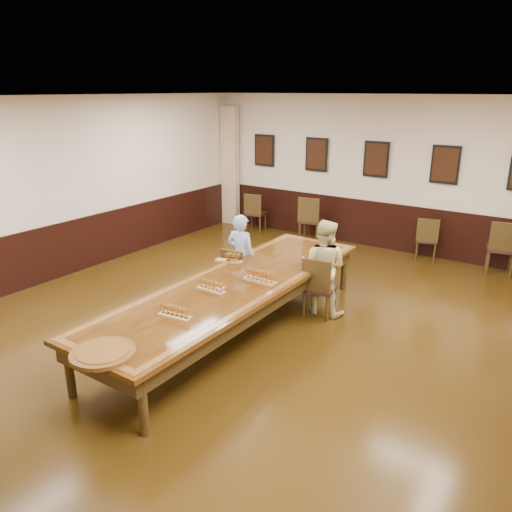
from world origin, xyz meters
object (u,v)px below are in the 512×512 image
Objects in this scene: spare_chair_b at (311,219)px; carved_platter at (103,353)px; spare_chair_a at (256,212)px; spare_chair_c at (427,238)px; person_man at (241,256)px; conference_table at (236,292)px; person_woman at (323,267)px; spare_chair_d at (501,247)px; chair_man at (238,273)px; chair_woman at (320,286)px.

spare_chair_b is 7.04m from carved_platter.
spare_chair_a is 4.07m from spare_chair_c.
conference_table is (0.70, -1.09, -0.09)m from person_man.
carved_platter is at bearing 73.23° from person_woman.
spare_chair_d is (5.44, 0.13, 0.05)m from spare_chair_a.
chair_man reaches higher than carved_platter.
conference_table is 6.74× the size of carved_platter.
chair_woman is at bearing 179.89° from person_man.
person_woman is at bearing 48.35° from spare_chair_d.
chair_woman is 1.38m from conference_table.
spare_chair_c is (2.55, 0.18, -0.07)m from spare_chair_b.
person_woman is (-0.01, 0.10, 0.27)m from chair_woman.
chair_man is 1.22m from conference_table.
carved_platter is (-2.56, -7.04, 0.26)m from spare_chair_d.
spare_chair_c is 0.60× the size of person_woman.
person_man is at bearing 122.66° from conference_table.
person_woman reaches higher than spare_chair_d.
spare_chair_c reaches higher than conference_table.
chair_man is 0.85× the size of spare_chair_b.
person_woman reaches higher than spare_chair_c.
spare_chair_d reaches higher than chair_man.
chair_man is 0.93× the size of chair_woman.
person_man is (-1.97, -3.65, 0.26)m from spare_chair_c.
person_man is at bearing -3.50° from chair_woman.
person_man is 3.52m from carved_platter.
spare_chair_d is (1.37, -0.03, 0.07)m from spare_chair_c.
person_man is 0.28× the size of conference_table.
person_man is 1.89× the size of carved_platter.
person_man is (-1.41, -0.09, 0.23)m from chair_woman.
spare_chair_a is (-3.51, 3.40, -0.01)m from chair_woman.
person_woman is at bearing 109.21° from spare_chair_b.
spare_chair_d is at bearing 164.88° from spare_chair_c.
carved_platter is at bearing 57.85° from spare_chair_d.
spare_chair_a is 1.52m from spare_chair_b.
spare_chair_a is at bearing -63.13° from chair_man.
person_man is at bearing 35.11° from spare_chair_d.
chair_man is 1.18× the size of carved_platter.
spare_chair_b reaches higher than carved_platter.
conference_table is at bearing 51.57° from chair_woman.
chair_man is at bearing 90.00° from person_man.
spare_chair_a is 5.44m from spare_chair_d.
spare_chair_a is at bearing -11.54° from spare_chair_c.
chair_woman is 1.01× the size of spare_chair_a.
conference_table is at bearing 91.97° from carved_platter.
spare_chair_c is at bearing 74.94° from conference_table.
spare_chair_a reaches higher than chair_man.
spare_chair_b reaches higher than chair_man.
spare_chair_c is at bearing -121.30° from chair_man.
spare_chair_d is at bearing -136.32° from person_man.
spare_chair_b is at bearing -9.85° from spare_chair_c.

